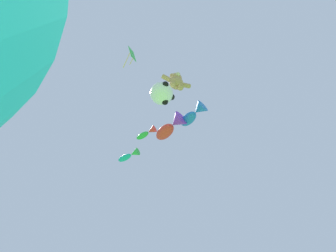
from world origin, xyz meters
TOP-DOWN VIEW (x-y plane):
  - teddy_bear_kite at (1.19, 5.07)m, footprint 1.62×0.71m
  - soccer_ball_kite at (0.52, 5.31)m, footprint 1.18×1.17m
  - fish_kite_cobalt at (3.45, 7.45)m, footprint 1.47×2.09m
  - fish_kite_crimson at (2.35, 8.74)m, footprint 1.77×2.42m
  - fish_kite_emerald at (1.14, 10.25)m, footprint 1.30×1.53m
  - fish_kite_teal at (0.52, 12.17)m, footprint 1.45×1.61m
  - diamond_kite at (-1.46, 5.22)m, footprint 0.74×0.76m

SIDE VIEW (x-z plane):
  - soccer_ball_kite at x=0.52m, z-range 12.07..13.16m
  - teddy_bear_kite at x=1.19m, z-range 13.50..15.14m
  - fish_kite_crimson at x=2.35m, z-range 15.83..16.90m
  - diamond_kite at x=-1.46m, z-range 14.91..17.90m
  - fish_kite_cobalt at x=3.45m, z-range 16.14..17.05m
  - fish_kite_teal at x=0.52m, z-range 16.39..16.96m
  - fish_kite_emerald at x=1.14m, z-range 16.92..17.45m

